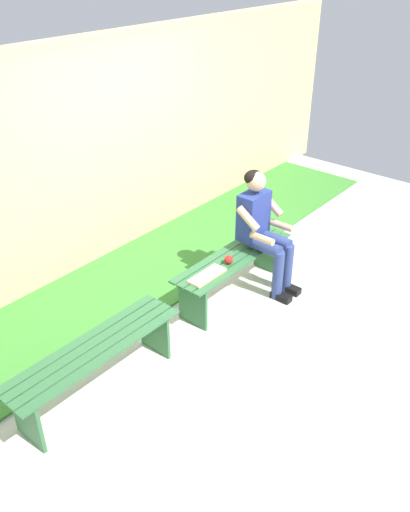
% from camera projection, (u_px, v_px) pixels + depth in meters
% --- Properties ---
extents(ground_plane, '(10.00, 7.00, 0.04)m').
position_uv_depth(ground_plane, '(261.00, 388.00, 4.47)').
color(ground_plane, beige).
extents(grass_strip, '(9.00, 2.13, 0.03)m').
position_uv_depth(grass_strip, '(80.00, 282.00, 5.78)').
color(grass_strip, '#387A2D').
rests_on(grass_strip, ground).
extents(brick_wall, '(9.50, 0.24, 2.42)m').
position_uv_depth(brick_wall, '(76.00, 161.00, 5.62)').
color(brick_wall, '#D1C684').
rests_on(brick_wall, ground).
extents(bench_near, '(1.52, 0.40, 0.48)m').
position_uv_depth(bench_near, '(234.00, 266.00, 5.43)').
color(bench_near, '#2D6038').
rests_on(bench_near, ground).
extents(bench_far, '(1.57, 0.40, 0.48)m').
position_uv_depth(bench_far, '(96.00, 359.00, 4.23)').
color(bench_far, '#2D6038').
rests_on(bench_far, ground).
extents(person_seated, '(0.50, 0.69, 1.28)m').
position_uv_depth(person_seated, '(263.00, 226.00, 5.41)').
color(person_seated, navy).
rests_on(person_seated, ground).
extents(apple, '(0.09, 0.09, 0.09)m').
position_uv_depth(apple, '(229.00, 260.00, 5.22)').
color(apple, red).
rests_on(apple, bench_near).
extents(book_open, '(0.41, 0.16, 0.02)m').
position_uv_depth(book_open, '(207.00, 276.00, 5.03)').
color(book_open, white).
rests_on(book_open, bench_near).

